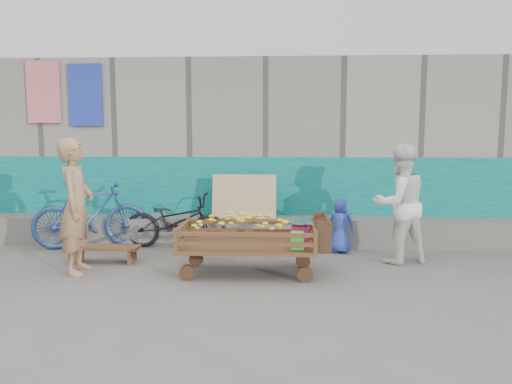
# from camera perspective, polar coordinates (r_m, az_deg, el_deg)

# --- Properties ---
(ground) EXTENTS (80.00, 80.00, 0.00)m
(ground) POSITION_cam_1_polar(r_m,az_deg,el_deg) (5.85, -6.07, -11.18)
(ground) COLOR #605D59
(ground) RESTS_ON ground
(building_wall) EXTENTS (12.00, 3.50, 3.00)m
(building_wall) POSITION_cam_1_polar(r_m,az_deg,el_deg) (9.59, -2.33, 4.87)
(building_wall) COLOR gray
(building_wall) RESTS_ON ground
(banana_cart) EXTENTS (1.90, 0.87, 0.81)m
(banana_cart) POSITION_cam_1_polar(r_m,az_deg,el_deg) (6.36, -1.28, -4.57)
(banana_cart) COLOR #4E341A
(banana_cart) RESTS_ON ground
(bench) EXTENTS (0.94, 0.28, 0.24)m
(bench) POSITION_cam_1_polar(r_m,az_deg,el_deg) (7.27, -16.87, -6.41)
(bench) COLOR #4E341A
(bench) RESTS_ON ground
(vendor_man) EXTENTS (0.48, 0.67, 1.73)m
(vendor_man) POSITION_cam_1_polar(r_m,az_deg,el_deg) (6.75, -19.84, -1.55)
(vendor_man) COLOR #A57A56
(vendor_man) RESTS_ON ground
(woman) EXTENTS (0.96, 0.85, 1.65)m
(woman) POSITION_cam_1_polar(r_m,az_deg,el_deg) (7.16, 16.09, -1.30)
(woman) COLOR white
(woman) RESTS_ON ground
(child) EXTENTS (0.44, 0.32, 0.84)m
(child) POSITION_cam_1_polar(r_m,az_deg,el_deg) (7.58, 9.62, -3.77)
(child) COLOR #2C42B9
(child) RESTS_ON ground
(bicycle_dark) EXTENTS (1.69, 0.76, 0.86)m
(bicycle_dark) POSITION_cam_1_polar(r_m,az_deg,el_deg) (7.84, -9.20, -3.31)
(bicycle_dark) COLOR black
(bicycle_dark) RESTS_ON ground
(bicycle_blue) EXTENTS (1.84, 0.90, 1.06)m
(bicycle_blue) POSITION_cam_1_polar(r_m,az_deg,el_deg) (8.14, -18.37, -2.49)
(bicycle_blue) COLOR #294989
(bicycle_blue) RESTS_ON ground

